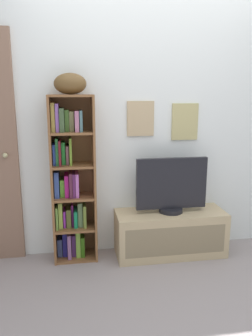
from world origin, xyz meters
TOP-DOWN VIEW (x-y plane):
  - ground at (0.00, 0.00)m, footprint 5.20×5.20m
  - back_wall at (0.00, 1.13)m, footprint 4.80×0.08m
  - bookshelf at (-0.75, 1.00)m, footprint 0.39×0.26m
  - football at (-0.72, 0.97)m, footprint 0.28×0.18m
  - tv_stand at (0.17, 0.90)m, footprint 1.03×0.38m
  - television at (0.17, 0.91)m, footprint 0.66×0.22m

SIDE VIEW (x-z plane):
  - ground at x=0.00m, z-range -0.04..0.00m
  - tv_stand at x=0.17m, z-range 0.00..0.42m
  - television at x=0.17m, z-range 0.42..0.94m
  - bookshelf at x=-0.75m, z-range -0.03..1.47m
  - back_wall at x=0.00m, z-range 0.00..2.36m
  - football at x=-0.72m, z-range 1.51..1.69m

